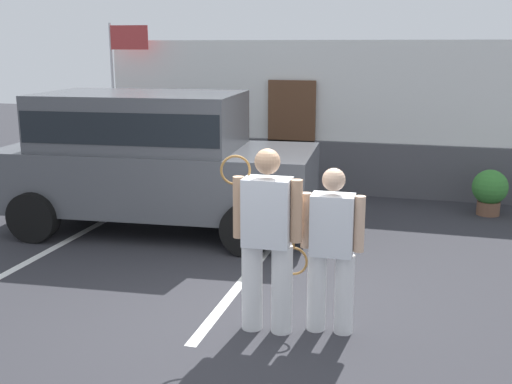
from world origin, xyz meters
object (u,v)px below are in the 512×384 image
potted_plant_by_porch (490,190)px  parked_suv (152,154)px  tennis_player_woman (331,249)px  flag_pole (121,75)px  tennis_player_man (267,238)px

potted_plant_by_porch → parked_suv: bearing=-156.4°
potted_plant_by_porch → tennis_player_woman: bearing=-110.7°
flag_pole → potted_plant_by_porch: bearing=-4.4°
potted_plant_by_porch → flag_pole: flag_pole is taller
tennis_player_man → tennis_player_woman: tennis_player_man is taller
parked_suv → tennis_player_man: size_ratio=2.63×
tennis_player_man → potted_plant_by_porch: 5.67m
tennis_player_woman → tennis_player_man: bearing=12.7°
parked_suv → potted_plant_by_porch: size_ratio=6.27×
tennis_player_man → potted_plant_by_porch: bearing=-116.6°
parked_suv → potted_plant_by_porch: (4.99, 2.18, -0.73)m
parked_suv → potted_plant_by_porch: parked_suv is taller
potted_plant_by_porch → flag_pole: bearing=175.6°
parked_suv → tennis_player_woman: size_ratio=2.91×
tennis_player_woman → potted_plant_by_porch: 5.30m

